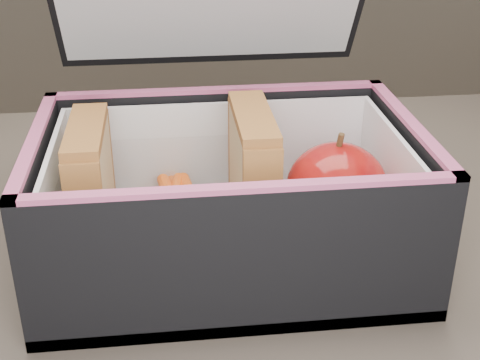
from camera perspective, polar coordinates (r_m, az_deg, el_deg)
The scene contains 7 objects.
lunch_bag at distance 0.51m, azimuth -1.05°, elevation -0.65°, with size 0.28×0.28×0.26m.
plastic_tub at distance 0.51m, azimuth -5.61°, elevation -2.41°, with size 0.16×0.12×0.07m, color white, non-canonical shape.
sandwich_left at distance 0.51m, azimuth -12.52°, elevation -0.80°, with size 0.03×0.09×0.10m.
sandwich_right at distance 0.51m, azimuth 1.10°, elevation 0.14°, with size 0.03×0.10×0.11m.
carrot_sticks at distance 0.53m, azimuth -5.88°, elevation -3.29°, with size 0.05×0.14×0.03m.
paper_napkin at distance 0.54m, azimuth 7.35°, elevation -4.56°, with size 0.08×0.08×0.01m, color white.
red_apple at distance 0.52m, azimuth 8.24°, elevation -0.76°, with size 0.10×0.10×0.08m.
Camera 1 is at (-0.04, -0.39, 1.05)m, focal length 50.00 mm.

